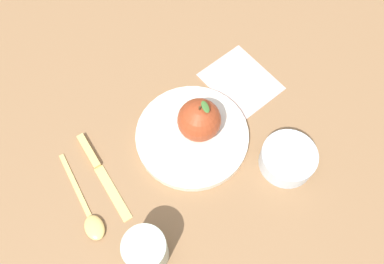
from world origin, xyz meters
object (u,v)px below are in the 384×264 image
apple (199,120)px  side_bowl (288,158)px  dinner_plate (192,134)px  linen_napkin (241,81)px  knife (99,168)px  spoon (90,217)px  cup (146,250)px

apple → side_bowl: bearing=-25.8°
dinner_plate → linen_napkin: 0.17m
apple → knife: size_ratio=0.51×
dinner_plate → side_bowl: 0.19m
side_bowl → knife: (-0.36, 0.02, -0.02)m
knife → linen_napkin: size_ratio=1.24×
spoon → side_bowl: bearing=10.8°
knife → linen_napkin: knife is taller
side_bowl → cup: 0.31m
side_bowl → spoon: size_ratio=0.58×
knife → spoon: spoon is taller
apple → knife: 0.21m
side_bowl → knife: side_bowl is taller
side_bowl → spoon: side_bowl is taller
cup → side_bowl: bearing=28.4°
side_bowl → cup: cup is taller
cup → spoon: bearing=143.8°
dinner_plate → linen_napkin: (0.12, 0.12, -0.01)m
dinner_plate → spoon: bearing=-143.9°
cup → spoon: cup is taller
dinner_plate → side_bowl: (0.17, -0.07, 0.02)m
side_bowl → knife: 0.36m
apple → side_bowl: size_ratio=0.90×
knife → side_bowl: bearing=-3.5°
apple → linen_napkin: apple is taller
side_bowl → cup: (-0.27, -0.15, 0.02)m
side_bowl → linen_napkin: bearing=107.0°
dinner_plate → linen_napkin: dinner_plate is taller
spoon → apple: bearing=35.0°
side_bowl → dinner_plate: bearing=157.2°
side_bowl → linen_napkin: side_bowl is taller
dinner_plate → linen_napkin: size_ratio=1.50×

